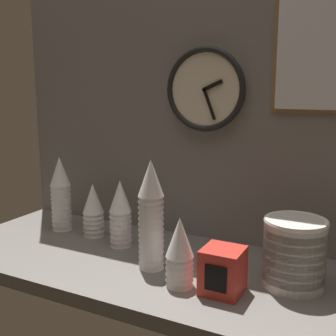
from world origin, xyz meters
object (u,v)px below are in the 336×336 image
object	(u,v)px
bowl_stack_right	(294,252)
wall_clock	(205,89)
cup_stack_center_left	(120,213)
cup_stack_center	(151,215)
napkin_dispenser	(223,271)
cup_stack_center_right	(180,252)
cup_stack_far_left	(61,193)
cup_stack_left	(93,210)

from	to	relation	value
bowl_stack_right	wall_clock	bearing A→B (deg)	147.77
cup_stack_center_left	cup_stack_center	distance (cm)	21.09
bowl_stack_right	napkin_dispenser	bearing A→B (deg)	-142.21
cup_stack_center	wall_clock	size ratio (longest dim) A/B	1.17
cup_stack_center_right	cup_stack_center	world-z (taller)	cup_stack_center
cup_stack_far_left	wall_clock	world-z (taller)	wall_clock
cup_stack_center_right	cup_stack_center_left	bearing A→B (deg)	150.05
wall_clock	cup_stack_far_left	bearing A→B (deg)	-163.96
cup_stack_center_left	bowl_stack_right	xyz separation A→B (cm)	(56.22, -3.59, -1.44)
cup_stack_center_right	napkin_dispenser	size ratio (longest dim) A/B	1.60
wall_clock	bowl_stack_right	bearing A→B (deg)	-32.23
cup_stack_left	cup_stack_center	world-z (taller)	cup_stack_center
bowl_stack_right	cup_stack_far_left	bearing A→B (deg)	175.01
cup_stack_far_left	cup_stack_center	size ratio (longest dim) A/B	0.85
cup_stack_center_left	napkin_dispenser	world-z (taller)	cup_stack_center_left
cup_stack_far_left	cup_stack_left	distance (cm)	15.14
cup_stack_left	napkin_dispenser	world-z (taller)	cup_stack_left
cup_stack_center_right	napkin_dispenser	bearing A→B (deg)	8.75
cup_stack_center_right	cup_stack_left	distance (cm)	48.24
cup_stack_center_right	cup_stack_center	distance (cm)	15.30
cup_stack_center_left	wall_clock	world-z (taller)	wall_clock
cup_stack_center_right	cup_stack_left	xyz separation A→B (cm)	(-43.54, 20.78, 0.00)
cup_stack_center	bowl_stack_right	bearing A→B (deg)	10.28
cup_stack_left	bowl_stack_right	world-z (taller)	cup_stack_left
cup_stack_far_left	bowl_stack_right	world-z (taller)	cup_stack_far_left
bowl_stack_right	napkin_dispenser	xyz separation A→B (cm)	(-15.22, -11.80, -3.71)
cup_stack_left	cup_stack_far_left	bearing A→B (deg)	179.44
cup_stack_far_left	cup_stack_center	world-z (taller)	cup_stack_center
cup_stack_far_left	cup_stack_left	xyz separation A→B (cm)	(14.57, -0.14, -4.11)
cup_stack_left	napkin_dispenser	bearing A→B (deg)	-19.17
cup_stack_far_left	cup_stack_center_left	size ratio (longest dim) A/B	1.22
cup_stack_center_right	bowl_stack_right	xyz separation A→B (cm)	(26.49, 13.54, 0.20)
cup_stack_center_right	cup_stack_far_left	bearing A→B (deg)	160.20
cup_stack_far_left	napkin_dispenser	distance (cm)	72.39
bowl_stack_right	wall_clock	world-z (taller)	wall_clock
cup_stack_center_left	wall_clock	distance (cm)	48.78
cup_stack_center_left	cup_stack_far_left	bearing A→B (deg)	172.38
cup_stack_left	cup_stack_center	size ratio (longest dim) A/B	0.59
cup_stack_far_left	wall_clock	bearing A→B (deg)	16.04
cup_stack_center_left	bowl_stack_right	bearing A→B (deg)	-3.65
cup_stack_left	cup_stack_center	bearing A→B (deg)	-24.45
wall_clock	napkin_dispenser	distance (cm)	59.30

